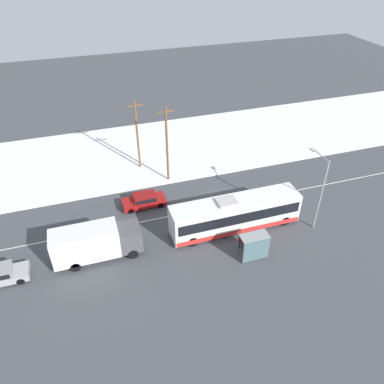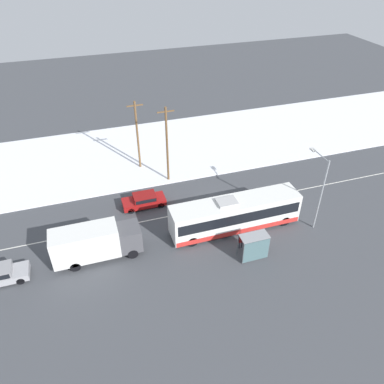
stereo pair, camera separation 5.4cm
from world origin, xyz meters
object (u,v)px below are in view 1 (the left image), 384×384
city_bus (235,214)px  sedan_car (144,200)px  box_truck (95,242)px  pedestrian_at_stop (241,240)px  bus_shelter (255,244)px  streetlamp (320,184)px  utility_pole_snowlot (137,135)px  utility_pole_roadside (167,144)px

city_bus → sedan_car: city_bus is taller
box_truck → pedestrian_at_stop: (12.29, -2.77, -0.81)m
sedan_car → bus_shelter: bus_shelter is taller
box_truck → bus_shelter: box_truck is taller
pedestrian_at_stop → city_bus: bearing=78.7°
sedan_car → streetlamp: size_ratio=0.59×
bus_shelter → utility_pole_snowlot: bearing=109.5°
sedan_car → streetlamp: 17.02m
city_bus → pedestrian_at_stop: size_ratio=7.87×
bus_shelter → utility_pole_roadside: bearing=105.1°
box_truck → pedestrian_at_stop: size_ratio=4.77×
sedan_car → bus_shelter: 12.69m
city_bus → utility_pole_snowlot: size_ratio=1.48×
pedestrian_at_stop → streetlamp: streetlamp is taller
city_bus → sedan_car: (-7.42, 5.96, -0.91)m
city_bus → box_truck: 12.85m
box_truck → pedestrian_at_stop: bearing=-12.7°
city_bus → utility_pole_roadside: 10.96m
city_bus → bus_shelter: 4.30m
city_bus → pedestrian_at_stop: city_bus is taller
city_bus → box_truck: city_bus is taller
sedan_car → streetlamp: (14.65, -7.71, 3.94)m
pedestrian_at_stop → bus_shelter: size_ratio=0.64×
box_truck → bus_shelter: bearing=-18.7°
bus_shelter → city_bus: bearing=89.7°
utility_pole_roadside → pedestrian_at_stop: bearing=-75.4°
utility_pole_roadside → utility_pole_snowlot: size_ratio=1.06×
city_bus → sedan_car: 9.56m
bus_shelter → utility_pole_snowlot: utility_pole_snowlot is taller
box_truck → streetlamp: size_ratio=1.01×
sedan_car → box_truck: bearing=47.6°
pedestrian_at_stop → bus_shelter: bearing=-71.2°
sedan_car → utility_pole_snowlot: utility_pole_snowlot is taller
box_truck → sedan_car: size_ratio=1.71×
city_bus → pedestrian_at_stop: (-0.55, -2.74, -0.70)m
city_bus → sedan_car: size_ratio=2.83×
pedestrian_at_stop → bus_shelter: (0.53, -1.56, 0.71)m
city_bus → bus_shelter: bearing=-90.3°
streetlamp → utility_pole_snowlot: 20.41m
utility_pole_snowlot → pedestrian_at_stop: bearing=-70.4°
streetlamp → pedestrian_at_stop: bearing=-172.7°
sedan_car → pedestrian_at_stop: pedestrian_at_stop is taller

